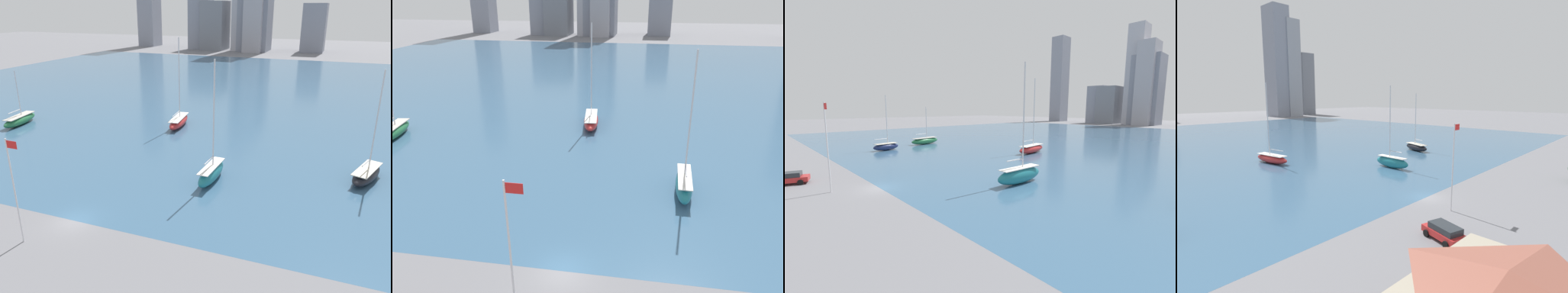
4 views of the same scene
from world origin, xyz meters
The scene contains 7 objects.
ground_plane centered at (0.00, 0.00, 0.00)m, with size 500.00×500.00×0.00m, color slate.
harbor_water centered at (0.00, 70.00, 0.00)m, with size 180.00×140.00×0.00m.
flag_pole centered at (-2.13, -4.83, 5.71)m, with size 1.24×0.14×10.46m.
sailboat_green centered at (-31.86, 25.09, 0.95)m, with size 3.68×9.07×10.11m.
sailboat_red centered at (-3.19, 34.95, 1.01)m, with size 3.36×9.37×16.16m.
sailboat_black centered at (28.86, 21.64, 0.98)m, with size 4.89×8.30×14.22m.
sailboat_teal centered at (10.26, 14.37, 1.20)m, with size 2.08×7.80×15.45m.
Camera 1 is at (24.36, -27.95, 21.18)m, focal length 35.00 mm.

